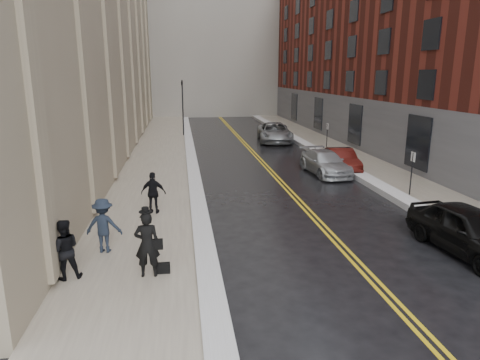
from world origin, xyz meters
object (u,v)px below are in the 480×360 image
object	(u,v)px
car_black	(469,231)
pedestrian_main	(147,244)
car_maroon	(341,160)
car_silver_near	(325,163)
pedestrian_c	(153,193)
car_silver_far	(275,132)
pedestrian_a	(64,250)
pedestrian_b	(104,225)

from	to	relation	value
car_black	pedestrian_main	distance (m)	10.34
car_maroon	car_silver_near	bearing A→B (deg)	-146.39
car_maroon	pedestrian_c	size ratio (longest dim) A/B	2.35
car_silver_far	pedestrian_c	xyz separation A→B (m)	(-9.26, -18.89, 0.20)
car_maroon	pedestrian_a	size ratio (longest dim) A/B	2.35
car_silver_near	car_black	bearing A→B (deg)	-89.91
car_silver_near	pedestrian_c	size ratio (longest dim) A/B	2.69
car_maroon	car_silver_far	xyz separation A→B (m)	(-1.60, 11.67, 0.15)
pedestrian_b	pedestrian_c	world-z (taller)	pedestrian_b
car_black	pedestrian_main	size ratio (longest dim) A/B	2.43
car_silver_near	pedestrian_main	bearing A→B (deg)	-131.77
pedestrian_b	pedestrian_c	xyz separation A→B (m)	(1.37, 3.80, -0.02)
car_silver_near	pedestrian_c	world-z (taller)	pedestrian_c
car_maroon	pedestrian_a	xyz separation A→B (m)	(-13.00, -12.83, 0.35)
pedestrian_main	pedestrian_c	xyz separation A→B (m)	(-0.15, 5.76, -0.09)
pedestrian_a	car_black	bearing A→B (deg)	166.38
pedestrian_main	pedestrian_c	distance (m)	5.76
pedestrian_a	pedestrian_c	xyz separation A→B (m)	(2.14, 5.61, -0.00)
car_maroon	pedestrian_b	distance (m)	16.47
car_silver_near	pedestrian_c	bearing A→B (deg)	-150.03
car_black	car_maroon	xyz separation A→B (m)	(0.39, 12.49, -0.12)
car_black	car_maroon	world-z (taller)	car_black
car_maroon	car_silver_far	size ratio (longest dim) A/B	0.69
car_maroon	pedestrian_b	xyz separation A→B (m)	(-12.23, -11.02, 0.37)
car_black	car_maroon	size ratio (longest dim) A/B	1.14
car_silver_far	pedestrian_b	bearing A→B (deg)	-108.41
car_black	pedestrian_c	world-z (taller)	pedestrian_c
pedestrian_b	car_black	bearing A→B (deg)	-179.21
car_silver_near	pedestrian_b	distance (m)	15.05
car_maroon	car_black	bearing A→B (deg)	-87.47
pedestrian_a	car_silver_far	bearing A→B (deg)	-130.12
car_black	car_silver_far	distance (m)	24.19
pedestrian_a	car_maroon	bearing A→B (deg)	-150.55
car_silver_far	pedestrian_b	xyz separation A→B (m)	(-10.63, -22.69, 0.22)
pedestrian_b	car_silver_near	bearing A→B (deg)	-128.90
car_silver_near	pedestrian_a	xyz separation A→B (m)	(-11.72, -12.11, 0.34)
pedestrian_a	pedestrian_b	world-z (taller)	pedestrian_b
car_silver_near	pedestrian_main	xyz separation A→B (m)	(-9.44, -12.26, 0.43)
car_maroon	pedestrian_b	size ratio (longest dim) A/B	2.29
pedestrian_main	pedestrian_a	bearing A→B (deg)	-3.21
pedestrian_a	pedestrian_b	bearing A→B (deg)	-128.26
pedestrian_c	pedestrian_main	bearing A→B (deg)	101.46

